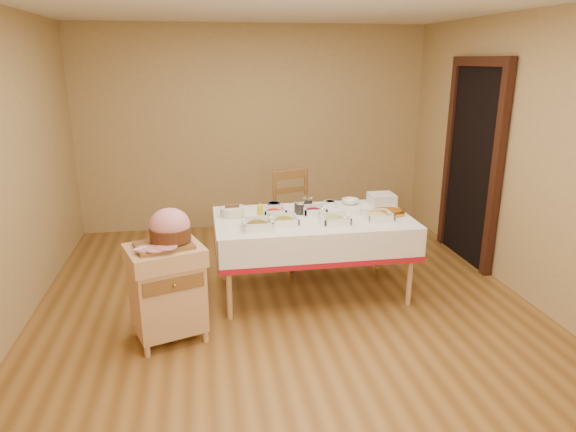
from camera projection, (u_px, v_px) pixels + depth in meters
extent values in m
plane|color=brown|center=(286.00, 308.00, 4.68)|extent=(5.00, 5.00, 0.00)
plane|color=white|center=(286.00, 0.00, 3.92)|extent=(5.00, 5.00, 0.00)
plane|color=tan|center=(254.00, 129.00, 6.65)|extent=(4.50, 0.00, 4.50)
plane|color=tan|center=(396.00, 299.00, 1.94)|extent=(4.50, 0.00, 4.50)
plane|color=tan|center=(530.00, 159.00, 4.66)|extent=(0.00, 5.00, 5.00)
cube|color=black|center=(473.00, 167.00, 5.58)|extent=(0.06, 0.90, 2.10)
cube|color=#361911|center=(496.00, 177.00, 5.10)|extent=(0.08, 0.10, 2.10)
cube|color=#361911|center=(449.00, 158.00, 6.05)|extent=(0.08, 0.10, 2.10)
cube|color=#361911|center=(482.00, 61.00, 5.25)|extent=(0.08, 1.10, 0.10)
cube|color=tan|center=(313.00, 220.00, 4.80)|extent=(1.80, 1.00, 0.04)
cylinder|color=tan|center=(229.00, 281.00, 4.38)|extent=(0.05, 0.05, 0.71)
cylinder|color=tan|center=(224.00, 247.00, 5.17)|extent=(0.05, 0.05, 0.71)
cylinder|color=tan|center=(410.00, 268.00, 4.64)|extent=(0.05, 0.05, 0.71)
cylinder|color=tan|center=(379.00, 238.00, 5.44)|extent=(0.05, 0.05, 0.71)
cube|color=white|center=(313.00, 217.00, 4.79)|extent=(1.82, 1.02, 0.01)
cube|color=tan|center=(168.00, 296.00, 4.06)|extent=(0.63, 0.57, 0.56)
cube|color=tan|center=(165.00, 255.00, 3.96)|extent=(0.68, 0.62, 0.14)
cube|color=brown|center=(165.00, 286.00, 3.80)|extent=(0.44, 0.16, 0.11)
sphere|color=#BB8E35|center=(164.00, 287.00, 3.79)|extent=(0.03, 0.03, 0.03)
cylinder|color=tan|center=(139.00, 348.00, 3.94)|extent=(0.05, 0.05, 0.09)
cylinder|color=tan|center=(143.00, 324.00, 4.29)|extent=(0.05, 0.05, 0.09)
cylinder|color=tan|center=(200.00, 342.00, 4.02)|extent=(0.05, 0.05, 0.09)
cylinder|color=tan|center=(199.00, 319.00, 4.37)|extent=(0.05, 0.05, 0.09)
cube|color=brown|center=(299.00, 220.00, 5.54)|extent=(0.57, 0.56, 0.03)
cylinder|color=brown|center=(292.00, 251.00, 5.37)|extent=(0.04, 0.04, 0.49)
cylinder|color=brown|center=(275.00, 240.00, 5.70)|extent=(0.04, 0.04, 0.49)
cylinder|color=brown|center=(324.00, 245.00, 5.54)|extent=(0.04, 0.04, 0.49)
cylinder|color=brown|center=(305.00, 235.00, 5.87)|extent=(0.04, 0.04, 0.49)
cylinder|color=brown|center=(275.00, 196.00, 5.55)|extent=(0.04, 0.04, 0.52)
cylinder|color=brown|center=(306.00, 192.00, 5.73)|extent=(0.04, 0.04, 0.52)
cube|color=brown|center=(290.00, 175.00, 5.57)|extent=(0.40, 0.16, 0.10)
cube|color=brown|center=(164.00, 245.00, 3.94)|extent=(0.41, 0.33, 0.03)
ellipsoid|color=pink|center=(170.00, 225.00, 3.94)|extent=(0.31, 0.28, 0.27)
cylinder|color=#522A12|center=(170.00, 234.00, 3.96)|extent=(0.32, 0.32, 0.10)
cube|color=silver|center=(155.00, 251.00, 3.76)|extent=(0.26, 0.12, 0.00)
cylinder|color=silver|center=(152.00, 245.00, 3.87)|extent=(0.30, 0.09, 0.01)
cube|color=white|center=(258.00, 227.00, 4.46)|extent=(0.26, 0.26, 0.02)
ellipsoid|color=#A72E13|center=(258.00, 225.00, 4.46)|extent=(0.19, 0.19, 0.07)
cylinder|color=silver|center=(264.00, 225.00, 4.44)|extent=(0.15, 0.01, 0.11)
cube|color=white|center=(284.00, 223.00, 4.59)|extent=(0.24, 0.24, 0.01)
ellipsoid|color=#C68319|center=(284.00, 220.00, 4.59)|extent=(0.18, 0.18, 0.06)
cylinder|color=silver|center=(290.00, 221.00, 4.57)|extent=(0.13, 0.01, 0.10)
cube|color=white|center=(335.00, 222.00, 4.61)|extent=(0.25, 0.25, 0.01)
ellipsoid|color=tan|center=(335.00, 220.00, 4.60)|extent=(0.19, 0.19, 0.07)
cylinder|color=silver|center=(342.00, 220.00, 4.59)|extent=(0.14, 0.01, 0.10)
cube|color=white|center=(377.00, 218.00, 4.73)|extent=(0.25, 0.25, 0.01)
ellipsoid|color=#E6DA6D|center=(377.00, 216.00, 4.72)|extent=(0.19, 0.19, 0.07)
cylinder|color=silver|center=(384.00, 216.00, 4.70)|extent=(0.13, 0.01, 0.10)
cube|color=white|center=(274.00, 214.00, 4.85)|extent=(0.21, 0.21, 0.01)
ellipsoid|color=#B4260D|center=(274.00, 212.00, 4.85)|extent=(0.16, 0.16, 0.06)
cylinder|color=silver|center=(279.00, 212.00, 4.83)|extent=(0.14, 0.01, 0.10)
cube|color=white|center=(314.00, 213.00, 4.88)|extent=(0.22, 0.22, 0.01)
ellipsoid|color=#570A1F|center=(314.00, 211.00, 4.87)|extent=(0.16, 0.16, 0.06)
cylinder|color=silver|center=(319.00, 211.00, 4.86)|extent=(0.14, 0.01, 0.10)
cylinder|color=white|center=(237.00, 209.00, 4.94)|extent=(0.13, 0.13, 0.06)
cylinder|color=black|center=(237.00, 207.00, 4.93)|extent=(0.11, 0.11, 0.02)
cylinder|color=navy|center=(274.00, 205.00, 5.06)|extent=(0.13, 0.13, 0.06)
cylinder|color=#570A1F|center=(274.00, 204.00, 5.06)|extent=(0.10, 0.10, 0.02)
cylinder|color=white|center=(330.00, 204.00, 5.11)|extent=(0.12, 0.12, 0.06)
cylinder|color=#B4260D|center=(330.00, 202.00, 5.10)|extent=(0.10, 0.10, 0.02)
imported|color=white|center=(308.00, 206.00, 5.06)|extent=(0.18, 0.18, 0.04)
imported|color=white|center=(350.00, 201.00, 5.21)|extent=(0.19, 0.19, 0.05)
cylinder|color=silver|center=(299.00, 208.00, 4.87)|extent=(0.09, 0.09, 0.12)
cylinder|color=silver|center=(299.00, 202.00, 4.85)|extent=(0.10, 0.10, 0.01)
cylinder|color=black|center=(299.00, 210.00, 4.87)|extent=(0.08, 0.08, 0.08)
cylinder|color=silver|center=(308.00, 203.00, 5.04)|extent=(0.09, 0.09, 0.11)
cylinder|color=silver|center=(308.00, 197.00, 5.02)|extent=(0.10, 0.10, 0.01)
cylinder|color=black|center=(308.00, 205.00, 5.04)|extent=(0.08, 0.08, 0.08)
cylinder|color=yellow|center=(260.00, 213.00, 4.68)|extent=(0.05, 0.05, 0.13)
cone|color=yellow|center=(260.00, 204.00, 4.66)|extent=(0.03, 0.03, 0.03)
cylinder|color=white|center=(232.00, 212.00, 4.81)|extent=(0.22, 0.22, 0.08)
cube|color=white|center=(381.00, 205.00, 5.17)|extent=(0.24, 0.24, 0.01)
cube|color=white|center=(381.00, 203.00, 5.17)|extent=(0.24, 0.24, 0.01)
cube|color=white|center=(382.00, 202.00, 5.16)|extent=(0.24, 0.24, 0.01)
cube|color=white|center=(382.00, 200.00, 5.16)|extent=(0.24, 0.24, 0.01)
cube|color=white|center=(382.00, 199.00, 5.15)|extent=(0.24, 0.24, 0.01)
cube|color=white|center=(382.00, 197.00, 5.15)|extent=(0.24, 0.24, 0.01)
cube|color=white|center=(382.00, 196.00, 5.14)|extent=(0.24, 0.24, 0.01)
cube|color=white|center=(382.00, 194.00, 5.14)|extent=(0.24, 0.24, 0.01)
ellipsoid|color=#BB8E35|center=(386.00, 213.00, 4.85)|extent=(0.36, 0.26, 0.03)
ellipsoid|color=#934C0F|center=(386.00, 212.00, 4.85)|extent=(0.30, 0.21, 0.04)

